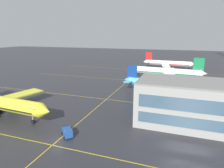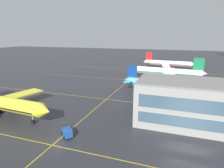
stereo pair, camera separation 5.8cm
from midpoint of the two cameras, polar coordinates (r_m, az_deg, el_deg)
The scene contains 6 objects.
ground_plane at distance 49.46m, azimuth -15.75°, elevation -15.76°, with size 600.00×600.00×0.00m, color #28282D.
airliner_second_row at distance 84.35m, azimuth 14.26°, elevation -0.26°, with size 35.37×30.09×11.04m.
airliner_third_row at distance 111.74m, azimuth 15.79°, elevation 3.47°, with size 41.18×35.37×12.80m.
airliner_far_left_stand at distance 148.96m, azimuth 16.01°, elevation 5.88°, with size 36.88×31.82×11.48m.
taxiway_markings at distance 90.90m, azimuth 2.15°, elevation -1.23°, with size 116.04×150.26×0.01m.
service_truck_red_van at distance 50.35m, azimuth -13.08°, elevation -13.48°, with size 4.20×4.21×2.10m.
Camera 1 is at (25.78, -34.47, 24.34)m, focal length 31.15 mm.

